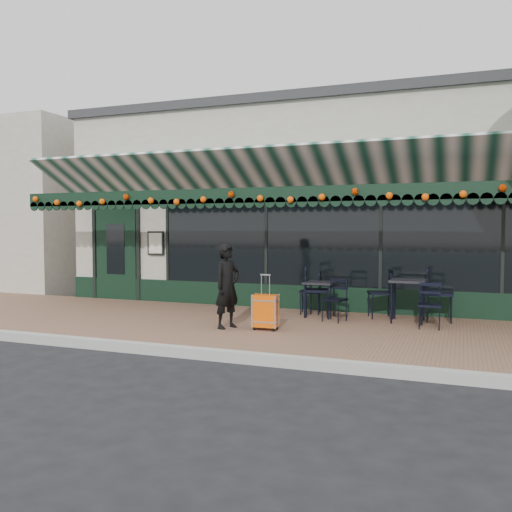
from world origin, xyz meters
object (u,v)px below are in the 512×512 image
at_px(suitcase, 265,311).
at_px(chair_b_front, 334,300).
at_px(woman, 227,286).
at_px(cafe_table_a, 408,284).
at_px(chair_b_left, 310,292).
at_px(cafe_table_b, 319,285).
at_px(chair_a_front, 430,306).
at_px(chair_a_right, 440,294).
at_px(chair_a_left, 381,293).
at_px(chair_b_right, 317,291).

bearing_deg(suitcase, chair_b_front, 50.02).
height_order(woman, cafe_table_a, woman).
bearing_deg(chair_b_left, cafe_table_b, 28.54).
bearing_deg(chair_a_front, chair_a_right, 79.09).
distance_m(cafe_table_a, chair_b_front, 1.36).
height_order(suitcase, cafe_table_a, suitcase).
xyz_separation_m(cafe_table_a, cafe_table_b, (-1.63, -0.03, -0.09)).
distance_m(chair_a_left, chair_b_right, 1.20).
relative_size(suitcase, chair_b_left, 1.09).
height_order(cafe_table_a, chair_a_left, chair_a_left).
xyz_separation_m(chair_b_right, chair_b_front, (0.44, -0.45, -0.10)).
distance_m(suitcase, chair_b_front, 1.51).
relative_size(woman, chair_b_right, 1.45).
bearing_deg(cafe_table_b, chair_a_right, 8.28).
bearing_deg(chair_b_left, chair_a_right, 79.28).
relative_size(cafe_table_a, cafe_table_b, 1.14).
xyz_separation_m(woman, chair_b_right, (1.11, 1.74, -0.22)).
relative_size(suitcase, chair_a_front, 1.19).
bearing_deg(chair_a_front, woman, -161.50).
distance_m(chair_a_right, chair_b_right, 2.24).
bearing_deg(woman, chair_a_left, -26.48).
bearing_deg(chair_a_right, cafe_table_b, 96.21).
relative_size(chair_a_right, chair_b_left, 1.17).
height_order(chair_a_front, chair_b_front, chair_b_front).
height_order(chair_a_right, chair_a_front, chair_a_right).
relative_size(cafe_table_b, chair_b_left, 0.80).
bearing_deg(chair_a_front, suitcase, -158.03).
xyz_separation_m(suitcase, cafe_table_b, (0.52, 1.61, 0.30)).
distance_m(cafe_table_a, chair_a_right, 0.63).
height_order(suitcase, chair_b_front, suitcase).
height_order(woman, chair_a_right, woman).
bearing_deg(chair_b_front, woman, -125.39).
xyz_separation_m(woman, chair_b_front, (1.56, 1.29, -0.32)).
bearing_deg(chair_a_left, chair_b_right, -97.22).
bearing_deg(chair_b_left, chair_a_left, 79.07).
bearing_deg(cafe_table_b, chair_a_left, 16.08).
bearing_deg(chair_a_left, chair_a_right, 70.42).
bearing_deg(chair_a_left, cafe_table_a, 41.69).
bearing_deg(suitcase, chair_b_left, 79.00).
height_order(chair_b_left, chair_b_front, chair_b_left).
xyz_separation_m(cafe_table_b, chair_a_left, (1.11, 0.32, -0.14)).
relative_size(chair_a_front, chair_b_left, 0.91).
distance_m(chair_a_front, chair_b_right, 2.18).
height_order(chair_a_left, chair_b_front, chair_a_left).
bearing_deg(cafe_table_b, cafe_table_a, 1.00).
bearing_deg(chair_a_right, chair_a_front, 168.84).
relative_size(cafe_table_a, chair_a_front, 0.99).
height_order(chair_a_left, chair_a_front, chair_a_left).
relative_size(chair_a_left, chair_a_right, 0.94).
xyz_separation_m(cafe_table_b, chair_b_front, (0.38, -0.39, -0.21)).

